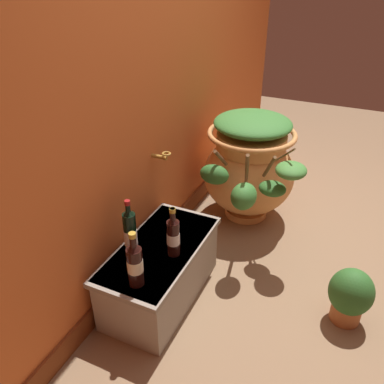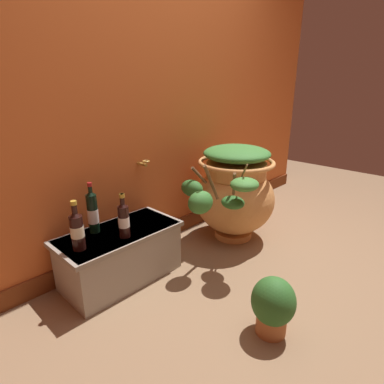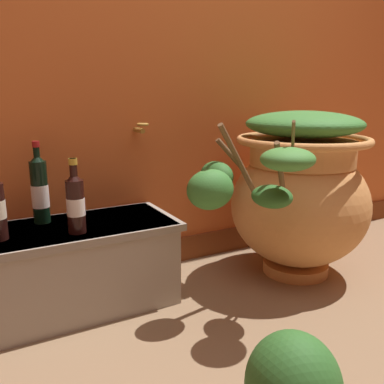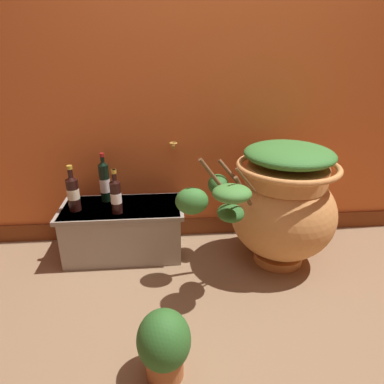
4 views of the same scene
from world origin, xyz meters
The scene contains 8 objects.
ground_plane centered at (0.00, 0.00, 0.00)m, with size 7.00×7.00×0.00m, color #896B4C.
back_wall centered at (0.00, 1.20, 1.29)m, with size 4.40×0.33×2.60m.
terracotta_urn centered at (0.44, 0.68, 0.43)m, with size 1.04×0.80×0.81m.
stone_ledge centered at (-0.60, 0.87, 0.20)m, with size 0.82×0.41×0.36m.
wine_bottle_left centered at (-0.61, 0.77, 0.49)m, with size 0.07×0.07×0.29m.
wine_bottle_middle centered at (-0.89, 0.83, 0.50)m, with size 0.08×0.08×0.31m.
wine_bottle_right centered at (-0.71, 0.97, 0.51)m, with size 0.07×0.07×0.34m.
potted_shrub centered at (-0.33, -0.15, 0.17)m, with size 0.23×0.24×0.34m.
Camera 4 is at (-0.30, -1.23, 1.33)m, focal length 31.63 mm.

